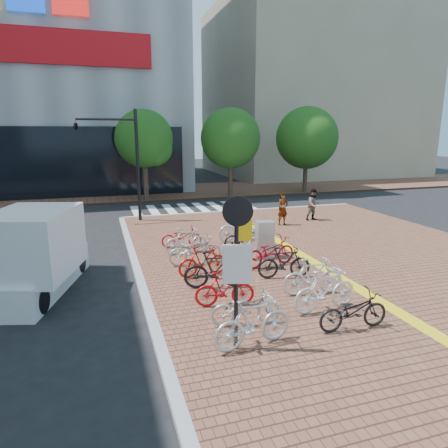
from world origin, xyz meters
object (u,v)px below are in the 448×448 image
object	(u,v)px
bike_0	(253,322)
pedestrian_b	(314,205)
bike_6	(186,241)
bike_1	(246,307)
bike_3	(216,270)
bike_14	(247,238)
bike_11	(284,263)
pedestrian_a	(283,209)
bike_7	(182,237)
bike_15	(240,228)
bike_8	(353,311)
traffic_light_pole	(110,145)
bike_12	(270,252)
notice_sign	(237,256)
bike_5	(195,250)
yellow_sign	(245,235)
utility_box	(265,239)
bike_4	(203,261)
bike_13	(257,246)
bike_9	(325,290)
box_truck	(30,253)
bike_10	(313,276)
bike_2	(225,289)

from	to	relation	value
bike_0	pedestrian_b	size ratio (longest dim) A/B	1.14
bike_6	bike_1	bearing A→B (deg)	176.40
bike_3	bike_14	size ratio (longest dim) A/B	1.01
bike_0	bike_14	size ratio (longest dim) A/B	1.00
bike_0	bike_11	size ratio (longest dim) A/B	1.10
bike_0	pedestrian_a	size ratio (longest dim) A/B	1.15
bike_7	bike_15	size ratio (longest dim) A/B	0.84
bike_8	pedestrian_a	world-z (taller)	pedestrian_a
pedestrian_a	traffic_light_pole	bearing A→B (deg)	146.55
bike_12	bike_14	xyz separation A→B (m)	(-0.05, 2.06, -0.03)
bike_0	pedestrian_a	xyz separation A→B (m)	(5.60, 10.24, 0.25)
pedestrian_b	bike_1	bearing A→B (deg)	-130.50
bike_1	bike_6	xyz separation A→B (m)	(-0.12, 6.04, 0.06)
bike_0	notice_sign	xyz separation A→B (m)	(-0.38, -0.02, 1.50)
bike_5	pedestrian_b	bearing A→B (deg)	-60.81
bike_3	yellow_sign	distance (m)	2.04
bike_6	notice_sign	xyz separation A→B (m)	(-0.46, -7.02, 1.56)
bike_14	notice_sign	xyz separation A→B (m)	(-2.81, -6.79, 1.58)
bike_1	utility_box	bearing A→B (deg)	-19.98
bike_8	bike_11	world-z (taller)	bike_11
bike_7	bike_14	bearing A→B (deg)	-112.11
bike_5	utility_box	size ratio (longest dim) A/B	1.41
bike_12	bike_4	bearing A→B (deg)	84.86
bike_0	bike_3	world-z (taller)	bike_3
bike_8	bike_13	size ratio (longest dim) A/B	1.12
bike_0	bike_9	distance (m)	2.62
bike_1	bike_8	xyz separation A→B (m)	(2.28, -0.94, 0.02)
box_truck	bike_0	bearing A→B (deg)	-45.75
yellow_sign	utility_box	bearing A→B (deg)	39.67
pedestrian_b	notice_sign	world-z (taller)	notice_sign
bike_5	bike_11	xyz separation A→B (m)	(2.32, -2.18, 0.01)
bike_5	bike_15	distance (m)	3.38
bike_3	bike_8	distance (m)	4.09
bike_8	bike_11	distance (m)	3.51
bike_0	bike_8	world-z (taller)	bike_0
yellow_sign	bike_4	bearing A→B (deg)	-169.61
bike_15	utility_box	xyz separation A→B (m)	(0.10, -2.35, 0.10)
bike_8	notice_sign	distance (m)	3.28
bike_3	bike_11	xyz separation A→B (m)	(2.26, 0.14, -0.06)
bike_8	bike_13	xyz separation A→B (m)	(-0.11, 5.57, 0.01)
bike_10	bike_14	world-z (taller)	bike_10
bike_5	bike_7	bearing A→B (deg)	-3.88
bike_0	bike_13	world-z (taller)	bike_0
bike_0	bike_1	size ratio (longest dim) A/B	1.11
notice_sign	bike_13	bearing A→B (deg)	63.86
bike_7	utility_box	xyz separation A→B (m)	(2.60, -2.22, 0.25)
bike_1	bike_10	size ratio (longest dim) A/B	0.94
bike_14	bike_3	bearing A→B (deg)	149.08
bike_4	bike_8	bearing A→B (deg)	-159.03
bike_2	box_truck	xyz separation A→B (m)	(-4.99, 2.96, 0.58)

